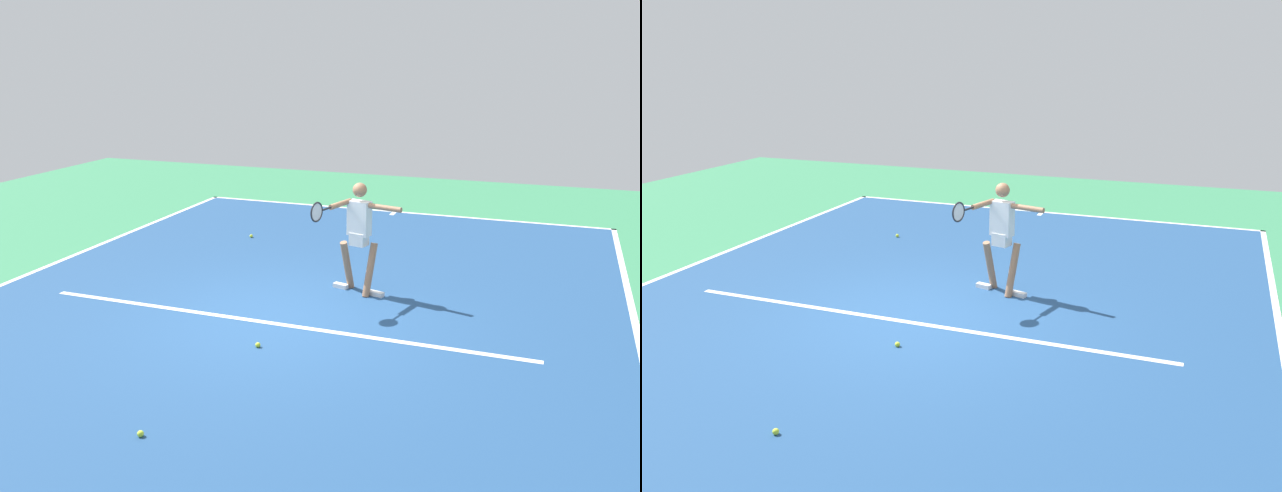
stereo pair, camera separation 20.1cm
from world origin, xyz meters
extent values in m
plane|color=#388456|center=(0.00, 0.00, 0.00)|extent=(22.79, 22.79, 0.00)
cube|color=navy|center=(0.00, 0.00, 0.00)|extent=(9.52, 13.83, 0.00)
cube|color=white|center=(0.00, -6.87, 0.00)|extent=(9.52, 0.10, 0.01)
cube|color=white|center=(4.71, 0.00, 0.00)|extent=(0.10, 13.83, 0.01)
cube|color=white|center=(0.00, 0.20, 0.00)|extent=(7.14, 0.10, 0.01)
cube|color=white|center=(0.00, -6.67, 0.00)|extent=(0.10, 0.30, 0.01)
cylinder|color=#9E7051|center=(-0.95, -1.36, 0.40)|extent=(0.19, 0.36, 0.83)
cube|color=white|center=(-1.06, -1.33, 0.04)|extent=(0.26, 0.16, 0.07)
cylinder|color=#9E7051|center=(-0.56, -1.46, 0.40)|extent=(0.19, 0.36, 0.83)
cube|color=white|center=(-0.44, -1.49, 0.04)|extent=(0.26, 0.16, 0.07)
cube|color=white|center=(-0.75, -1.41, 0.86)|extent=(0.29, 0.26, 0.20)
cube|color=white|center=(-0.75, -1.41, 1.18)|extent=(0.37, 0.26, 0.53)
sphere|color=#9E7051|center=(-0.75, -1.41, 1.62)|extent=(0.22, 0.22, 0.22)
cylinder|color=#9E7051|center=(-1.17, -1.30, 1.40)|extent=(0.53, 0.21, 0.08)
cylinder|color=#9E7051|center=(-0.52, -1.19, 1.43)|extent=(0.21, 0.53, 0.08)
cylinder|color=black|center=(-0.43, -0.83, 1.43)|extent=(0.08, 0.22, 0.03)
torus|color=black|center=(-0.37, -0.59, 1.43)|extent=(0.10, 0.29, 0.29)
cylinder|color=silver|center=(-0.37, -0.59, 1.43)|extent=(0.07, 0.24, 0.25)
sphere|color=#CCE033|center=(2.18, -3.70, 0.03)|extent=(0.07, 0.07, 0.07)
sphere|color=#CCE033|center=(-0.15, 0.97, 0.03)|extent=(0.07, 0.07, 0.07)
sphere|color=#C6E53D|center=(0.06, 3.22, 0.03)|extent=(0.07, 0.07, 0.07)
camera|label=1|loc=(-3.54, 8.03, 3.62)|focal=37.70mm
camera|label=2|loc=(-3.73, 7.96, 3.62)|focal=37.70mm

